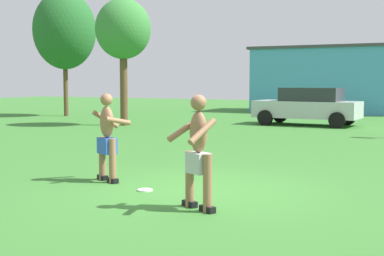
% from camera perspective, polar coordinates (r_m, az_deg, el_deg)
% --- Properties ---
extents(ground_plane, '(80.00, 80.00, 0.00)m').
position_cam_1_polar(ground_plane, '(9.27, 1.02, -6.64)').
color(ground_plane, '#38752D').
extents(player_near, '(0.77, 0.71, 1.68)m').
position_cam_1_polar(player_near, '(7.76, 0.65, -2.34)').
color(player_near, black).
rests_on(player_near, ground_plane).
extents(player_in_blue, '(0.71, 0.74, 1.65)m').
position_cam_1_polar(player_in_blue, '(10.06, -9.02, -0.78)').
color(player_in_blue, black).
rests_on(player_in_blue, ground_plane).
extents(frisbee, '(0.26, 0.26, 0.03)m').
position_cam_1_polar(frisbee, '(9.25, -5.04, -6.60)').
color(frisbee, white).
rests_on(frisbee, ground_plane).
extents(car_silver_near_post, '(4.38, 2.19, 1.58)m').
position_cam_1_polar(car_silver_near_post, '(22.97, 12.28, 2.35)').
color(car_silver_near_post, silver).
rests_on(car_silver_near_post, ground_plane).
extents(outbuilding_behind_lot, '(9.42, 4.85, 3.84)m').
position_cam_1_polar(outbuilding_behind_lot, '(32.74, 15.07, 5.02)').
color(outbuilding_behind_lot, '#4C9ED1').
rests_on(outbuilding_behind_lot, ground_plane).
extents(tree_left_field, '(2.30, 2.30, 5.25)m').
position_cam_1_polar(tree_left_field, '(22.60, -7.36, 10.31)').
color(tree_left_field, brown).
rests_on(tree_left_field, ground_plane).
extents(tree_right_field, '(3.26, 3.26, 6.53)m').
position_cam_1_polar(tree_right_field, '(29.13, -13.44, 10.09)').
color(tree_right_field, brown).
rests_on(tree_right_field, ground_plane).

